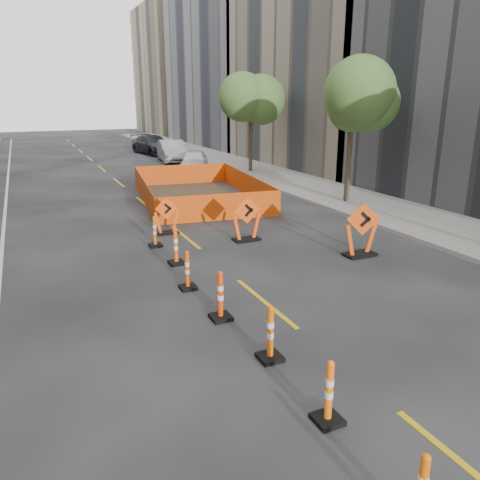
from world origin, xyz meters
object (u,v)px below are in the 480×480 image
chevron_sign_right (362,230)px  parked_car_far (153,145)px  channelizer_6 (188,270)px  parked_car_mid (172,151)px  channelizer_8 (155,231)px  channelizer_3 (329,392)px  chevron_sign_left (166,216)px  channelizer_7 (176,246)px  channelizer_5 (220,295)px  parked_car_near (194,161)px  channelizer_4 (270,333)px  chevron_sign_center (247,219)px

chevron_sign_right → parked_car_far: bearing=109.3°
channelizer_6 → parked_car_mid: size_ratio=0.21×
channelizer_8 → chevron_sign_right: (5.48, -3.55, 0.32)m
channelizer_6 → channelizer_3: bearing=-87.4°
channelizer_3 → chevron_sign_left: size_ratio=0.79×
channelizer_7 → parked_car_mid: 22.87m
channelizer_5 → parked_car_far: (6.78, 31.50, 0.22)m
channelizer_5 → chevron_sign_left: size_ratio=0.85×
channelizer_8 → parked_car_near: size_ratio=0.25×
parked_car_far → channelizer_8: bearing=-115.2°
channelizer_5 → chevron_sign_right: bearing=21.6°
chevron_sign_right → channelizer_4: bearing=-120.8°
channelizer_7 → parked_car_near: parked_car_near is taller
channelizer_4 → parked_car_near: parked_car_near is taller
channelizer_4 → channelizer_8: channelizer_4 is taller
channelizer_8 → chevron_sign_left: 1.54m
channelizer_6 → parked_car_far: 30.38m
channelizer_4 → channelizer_3: bearing=-91.4°
channelizer_5 → chevron_sign_right: (5.55, 2.19, 0.27)m
chevron_sign_center → parked_car_mid: (3.65, 20.64, 0.05)m
parked_car_mid → channelizer_6: bearing=-98.3°
channelizer_4 → chevron_sign_center: size_ratio=0.71×
channelizer_5 → chevron_sign_left: (0.85, 7.06, 0.10)m
channelizer_8 → parked_car_mid: (6.64, 20.00, 0.29)m
channelizer_5 → channelizer_7: channelizer_5 is taller
channelizer_4 → parked_car_far: 34.06m
channelizer_8 → chevron_sign_right: bearing=-33.0°
chevron_sign_right → parked_car_mid: chevron_sign_right is taller
channelizer_5 → channelizer_7: (0.18, 3.83, -0.02)m
chevron_sign_center → parked_car_far: bearing=87.4°
channelizer_6 → parked_car_near: (6.77, 18.70, 0.19)m
channelizer_7 → channelizer_8: channelizer_7 is taller
chevron_sign_center → parked_car_far: 26.66m
channelizer_6 → chevron_sign_right: 5.67m
chevron_sign_center → parked_car_mid: parked_car_mid is taller
channelizer_4 → channelizer_5: size_ratio=0.96×
channelizer_6 → channelizer_7: size_ratio=0.94×
parked_car_far → chevron_sign_left: bearing=-114.3°
chevron_sign_center → parked_car_mid: size_ratio=0.31×
chevron_sign_right → parked_car_near: size_ratio=0.40×
channelizer_8 → parked_car_mid: parked_car_mid is taller
parked_car_near → channelizer_6: bearing=-86.3°
channelizer_5 → parked_car_far: parked_car_far is taller
channelizer_3 → parked_car_far: bearing=79.4°
channelizer_4 → channelizer_7: (-0.02, 5.74, 0.00)m
parked_car_far → channelizer_5: bearing=-112.8°
chevron_sign_center → parked_car_near: bearing=82.3°
channelizer_3 → parked_car_mid: bearing=77.5°
channelizer_4 → channelizer_7: size_ratio=0.99×
channelizer_3 → chevron_sign_right: 8.09m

